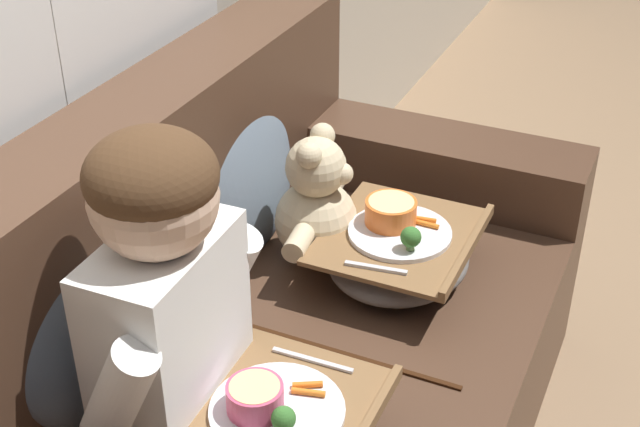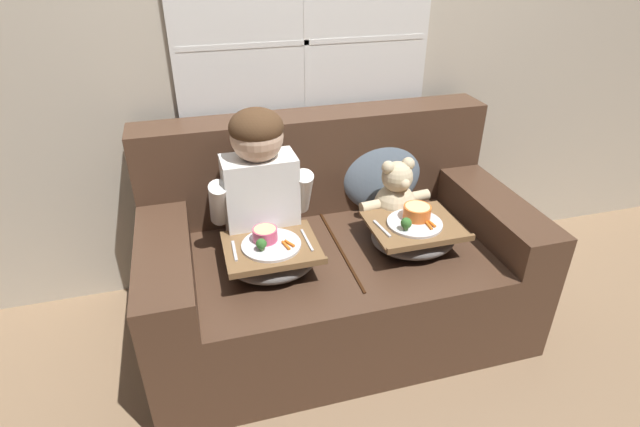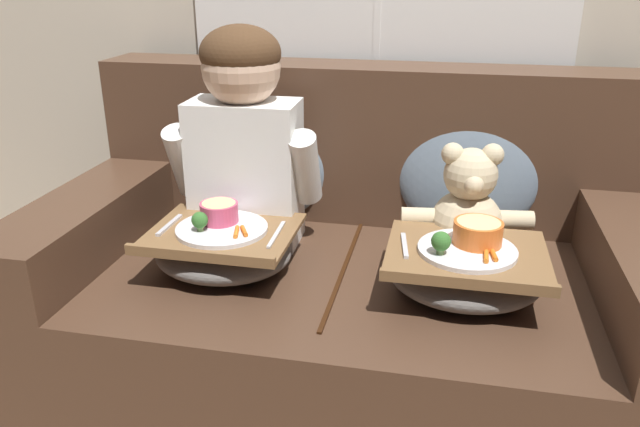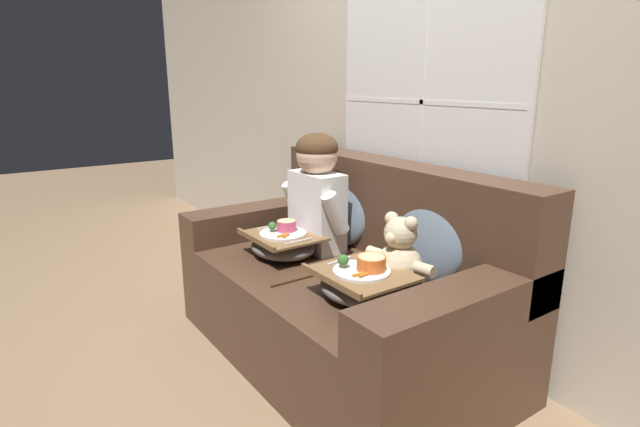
{
  "view_description": "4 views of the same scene",
  "coord_description": "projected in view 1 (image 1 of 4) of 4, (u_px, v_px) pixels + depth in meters",
  "views": [
    {
      "loc": [
        -1.38,
        -0.68,
        1.76
      ],
      "look_at": [
        0.04,
        -0.04,
        0.8
      ],
      "focal_mm": 50.0,
      "sensor_mm": 36.0,
      "label": 1
    },
    {
      "loc": [
        -0.6,
        -1.85,
        1.76
      ],
      "look_at": [
        -0.08,
        0.0,
        0.64
      ],
      "focal_mm": 28.0,
      "sensor_mm": 36.0,
      "label": 2
    },
    {
      "loc": [
        0.26,
        -1.59,
        1.27
      ],
      "look_at": [
        -0.07,
        -0.03,
        0.63
      ],
      "focal_mm": 35.0,
      "sensor_mm": 36.0,
      "label": 3
    },
    {
      "loc": [
        1.85,
        -1.41,
        1.39
      ],
      "look_at": [
        -0.14,
        -0.01,
        0.74
      ],
      "focal_mm": 28.0,
      "sensor_mm": 36.0,
      "label": 4
    }
  ],
  "objects": [
    {
      "name": "couch",
      "position": [
        270.0,
        375.0,
        2.07
      ],
      "size": [
        1.74,
        0.99,
        0.98
      ],
      "color": "#4C3323",
      "rests_on": "ground_plane"
    },
    {
      "name": "throw_pillow_behind_child",
      "position": [
        83.0,
        317.0,
        1.73
      ],
      "size": [
        0.43,
        0.21,
        0.45
      ],
      "color": "slate",
      "rests_on": "couch"
    },
    {
      "name": "throw_pillow_behind_teddy",
      "position": [
        243.0,
        169.0,
        2.23
      ],
      "size": [
        0.44,
        0.21,
        0.46
      ],
      "color": "slate",
      "rests_on": "couch"
    },
    {
      "name": "child_figure",
      "position": [
        163.0,
        280.0,
        1.58
      ],
      "size": [
        0.46,
        0.23,
        0.64
      ],
      "color": "white",
      "rests_on": "couch"
    },
    {
      "name": "teddy_bear",
      "position": [
        318.0,
        206.0,
        2.19
      ],
      "size": [
        0.37,
        0.26,
        0.34
      ],
      "color": "beige",
      "rests_on": "couch"
    },
    {
      "name": "lap_tray_teddy",
      "position": [
        399.0,
        252.0,
        2.15
      ],
      "size": [
        0.4,
        0.35,
        0.19
      ],
      "color": "slate",
      "rests_on": "teddy_bear"
    }
  ]
}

